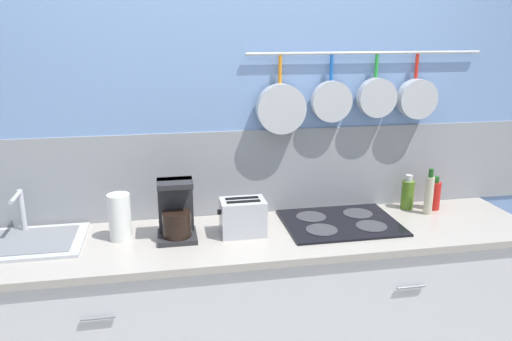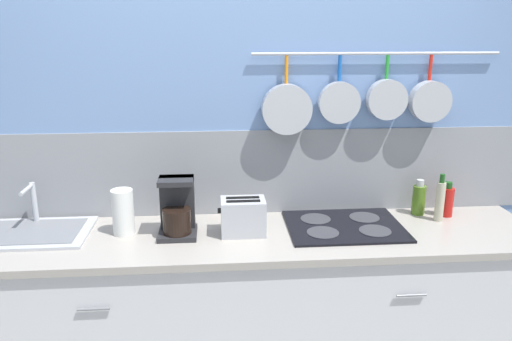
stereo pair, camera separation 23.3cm
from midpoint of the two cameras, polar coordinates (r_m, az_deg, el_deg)
The scene contains 11 objects.
wall_back at distance 2.65m, azimuth -4.23°, elevation 2.35°, with size 7.20×0.15×2.60m.
cabinet_base at distance 2.67m, azimuth -3.10°, elevation -17.00°, with size 2.82×0.58×0.90m.
countertop at distance 2.45m, azimuth -3.27°, elevation -7.79°, with size 2.86×0.60×0.03m.
sink_basin at distance 2.63m, azimuth -27.98°, elevation -7.20°, with size 0.60×0.39×0.22m.
paper_towel_roll at distance 2.47m, azimuth -17.96°, elevation -5.13°, with size 0.10×0.10×0.22m.
coffee_maker at distance 2.42m, azimuth -11.86°, elevation -4.98°, with size 0.18×0.18×0.28m.
toaster at distance 2.42m, azimuth -4.29°, elevation -5.38°, with size 0.23×0.15×0.18m.
cooktop at distance 2.59m, azimuth 7.09°, elevation -5.96°, with size 0.58×0.45×0.01m.
bottle_dish_soap at distance 2.85m, azimuth 14.73°, elevation -2.62°, with size 0.07×0.07×0.19m.
bottle_sesame_oil at distance 2.79m, azimuth 16.93°, elevation -2.65°, with size 0.05×0.05×0.25m.
bottle_hot_sauce at distance 2.88m, azimuth 17.53°, elevation -2.69°, with size 0.07×0.07×0.19m.
Camera 1 is at (-0.39, -2.21, 1.90)m, focal length 35.00 mm.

